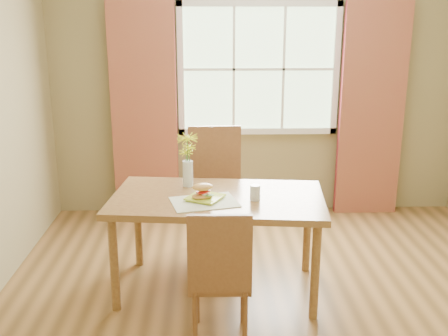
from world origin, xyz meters
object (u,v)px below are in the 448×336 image
chair_near (220,272)px  dining_table (218,206)px  water_glass (255,193)px  croissant_sandwich (202,191)px  flower_vase (188,155)px  chair_far (215,185)px

chair_near → dining_table: bearing=91.3°
dining_table → water_glass: water_glass is taller
dining_table → chair_near: bearing=-83.9°
dining_table → chair_near: chair_near is taller
chair_near → croissant_sandwich: 0.68m
chair_near → water_glass: (0.27, 0.61, 0.30)m
dining_table → croissant_sandwich: size_ratio=9.28×
water_glass → dining_table: bearing=161.1°
water_glass → flower_vase: (-0.49, 0.34, 0.19)m
dining_table → water_glass: (0.26, -0.09, 0.13)m
croissant_sandwich → flower_vase: (-0.11, 0.35, 0.17)m
dining_table → chair_near: (-0.00, -0.70, -0.17)m
chair_near → croissant_sandwich: size_ratio=5.25×
water_glass → chair_near: bearing=-113.7°
chair_near → water_glass: size_ratio=8.32×
chair_near → chair_far: 1.42m
chair_far → dining_table: bearing=-92.5°
chair_near → flower_vase: flower_vase is taller
chair_far → flower_vase: flower_vase is taller
dining_table → flower_vase: size_ratio=3.95×
dining_table → chair_far: 0.72m
chair_far → croissant_sandwich: chair_far is taller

